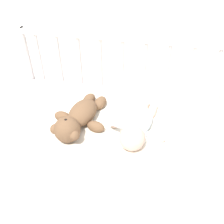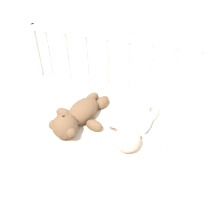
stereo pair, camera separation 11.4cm
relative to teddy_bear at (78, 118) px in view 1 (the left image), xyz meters
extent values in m
plane|color=silver|center=(0.17, 0.09, -0.58)|extent=(12.00, 12.00, 0.00)
cube|color=silver|center=(0.17, 0.09, -0.32)|extent=(1.30, 0.60, 0.52)
cylinder|color=beige|center=(-0.47, 0.41, -0.14)|extent=(0.04, 0.04, 0.88)
cylinder|color=beige|center=(0.80, 0.41, -0.14)|extent=(0.04, 0.04, 0.88)
cube|color=beige|center=(0.17, 0.41, 0.28)|extent=(1.27, 0.03, 0.04)
cylinder|color=beige|center=(-0.38, 0.41, 0.11)|extent=(0.02, 0.02, 0.32)
cylinder|color=beige|center=(-0.24, 0.41, 0.11)|extent=(0.02, 0.02, 0.32)
cylinder|color=beige|center=(-0.11, 0.41, 0.11)|extent=(0.02, 0.02, 0.32)
cylinder|color=beige|center=(0.03, 0.41, 0.11)|extent=(0.02, 0.02, 0.32)
cylinder|color=beige|center=(0.17, 0.41, 0.11)|extent=(0.02, 0.02, 0.32)
cylinder|color=beige|center=(0.30, 0.41, 0.11)|extent=(0.02, 0.02, 0.32)
cylinder|color=beige|center=(0.44, 0.41, 0.11)|extent=(0.02, 0.02, 0.32)
cylinder|color=beige|center=(0.58, 0.41, 0.11)|extent=(0.02, 0.02, 0.32)
cylinder|color=beige|center=(0.72, 0.41, 0.11)|extent=(0.02, 0.02, 0.32)
cube|color=silver|center=(0.18, 0.06, -0.05)|extent=(0.85, 0.51, 0.01)
ellipsoid|color=brown|center=(0.01, 0.05, 0.00)|extent=(0.18, 0.24, 0.11)
sphere|color=brown|center=(-0.02, -0.11, 0.01)|extent=(0.13, 0.13, 0.13)
sphere|color=beige|center=(-0.02, -0.11, 0.05)|extent=(0.06, 0.06, 0.06)
sphere|color=black|center=(-0.02, -0.11, 0.07)|extent=(0.02, 0.02, 0.02)
sphere|color=brown|center=(0.02, -0.14, 0.01)|extent=(0.05, 0.05, 0.05)
sphere|color=brown|center=(-0.08, -0.12, 0.01)|extent=(0.05, 0.05, 0.05)
ellipsoid|color=brown|center=(0.10, -0.02, -0.03)|extent=(0.11, 0.08, 0.06)
ellipsoid|color=brown|center=(-0.10, 0.02, -0.03)|extent=(0.11, 0.08, 0.06)
ellipsoid|color=brown|center=(0.08, 0.18, -0.02)|extent=(0.09, 0.12, 0.06)
ellipsoid|color=brown|center=(0.00, 0.19, -0.02)|extent=(0.09, 0.12, 0.06)
ellipsoid|color=white|center=(0.33, 0.05, -0.01)|extent=(0.15, 0.23, 0.09)
sphere|color=beige|center=(0.30, -0.10, 0.01)|extent=(0.13, 0.13, 0.13)
ellipsoid|color=white|center=(0.41, -0.02, -0.04)|extent=(0.14, 0.07, 0.04)
ellipsoid|color=white|center=(0.22, -0.04, 0.03)|extent=(0.14, 0.07, 0.04)
sphere|color=beige|center=(0.45, -0.04, -0.04)|extent=(0.03, 0.03, 0.03)
sphere|color=beige|center=(0.19, 0.02, -0.04)|extent=(0.03, 0.03, 0.03)
ellipsoid|color=beige|center=(0.39, 0.16, -0.03)|extent=(0.07, 0.14, 0.04)
ellipsoid|color=beige|center=(0.34, 0.17, -0.03)|extent=(0.07, 0.14, 0.04)
sphere|color=beige|center=(0.40, 0.23, -0.04)|extent=(0.04, 0.04, 0.04)
sphere|color=beige|center=(0.35, 0.24, -0.04)|extent=(0.04, 0.04, 0.04)
camera|label=1|loc=(0.37, -0.95, 0.87)|focal=40.00mm
camera|label=2|loc=(0.48, -0.92, 0.87)|focal=40.00mm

